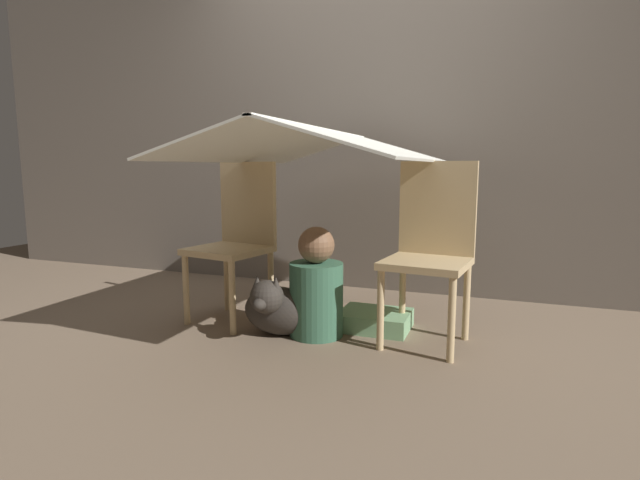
{
  "coord_description": "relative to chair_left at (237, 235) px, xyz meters",
  "views": [
    {
      "loc": [
        0.93,
        -2.28,
        0.91
      ],
      "look_at": [
        0.0,
        0.23,
        0.52
      ],
      "focal_mm": 28.0,
      "sensor_mm": 36.0,
      "label": 1
    }
  ],
  "objects": [
    {
      "name": "floor_cushion",
      "position": [
        0.83,
        0.08,
        -0.46
      ],
      "size": [
        0.39,
        0.31,
        0.1
      ],
      "color": "#7FB27F",
      "rests_on": "ground_plane"
    },
    {
      "name": "dog",
      "position": [
        0.36,
        -0.22,
        -0.35
      ],
      "size": [
        0.41,
        0.4,
        0.36
      ],
      "color": "#332D28",
      "rests_on": "ground_plane"
    },
    {
      "name": "wall_back",
      "position": [
        0.56,
        1.02,
        0.74
      ],
      "size": [
        7.0,
        0.05,
        2.5
      ],
      "color": "#6B6056",
      "rests_on": "ground_plane"
    },
    {
      "name": "ground_plane",
      "position": [
        0.56,
        -0.31,
        -0.51
      ],
      "size": [
        8.8,
        8.8,
        0.0
      ],
      "primitive_type": "plane",
      "color": "#7A6651"
    },
    {
      "name": "chair_left",
      "position": [
        0.0,
        0.0,
        0.0
      ],
      "size": [
        0.47,
        0.47,
        0.94
      ],
      "rotation": [
        0.0,
        0.0,
        -0.18
      ],
      "color": "#D1B27F",
      "rests_on": "ground_plane"
    },
    {
      "name": "chair_right",
      "position": [
        1.14,
        0.0,
        0.0
      ],
      "size": [
        0.45,
        0.45,
        0.94
      ],
      "rotation": [
        0.0,
        0.0,
        -0.12
      ],
      "color": "#D1B27F",
      "rests_on": "ground_plane"
    },
    {
      "name": "person_front",
      "position": [
        0.56,
        -0.14,
        -0.25
      ],
      "size": [
        0.29,
        0.29,
        0.6
      ],
      "color": "#38664C",
      "rests_on": "ground_plane"
    },
    {
      "name": "sheet_canopy",
      "position": [
        0.56,
        -0.08,
        0.52
      ],
      "size": [
        1.15,
        1.59,
        0.18
      ],
      "color": "silver"
    }
  ]
}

